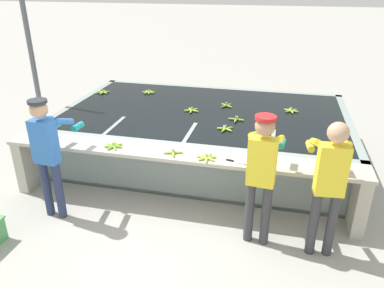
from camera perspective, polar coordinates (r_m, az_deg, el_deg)
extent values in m
plane|color=#A3A099|center=(5.30, -2.81, -10.74)|extent=(80.00, 80.00, 0.00)
cube|color=gray|center=(6.96, 1.72, -1.32)|extent=(4.97, 3.09, 0.06)
cube|color=gray|center=(5.49, -1.43, -4.09)|extent=(4.97, 0.12, 0.86)
cube|color=gray|center=(8.16, 3.91, 5.62)|extent=(4.97, 0.12, 0.86)
cube|color=gray|center=(7.63, -16.41, 3.28)|extent=(0.12, 3.09, 0.86)
cube|color=gray|center=(6.78, 22.26, -0.25)|extent=(0.12, 3.09, 0.86)
cube|color=black|center=(6.79, 1.76, 1.93)|extent=(4.73, 2.85, 0.79)
cube|color=gray|center=(6.27, -11.39, -0.81)|extent=(0.06, 0.80, 0.86)
cube|color=gray|center=(5.89, -0.29, -2.02)|extent=(0.06, 0.80, 0.86)
cube|color=gray|center=(5.75, 11.86, -3.26)|extent=(0.06, 0.80, 0.86)
cube|color=#B7B2A3|center=(5.06, -2.30, -1.56)|extent=(4.97, 0.45, 0.05)
cube|color=#B7B2A3|center=(6.28, -23.74, -2.74)|extent=(0.16, 0.41, 0.81)
cube|color=#B7B2A3|center=(5.24, 24.14, -8.32)|extent=(0.16, 0.41, 0.81)
cylinder|color=navy|center=(5.46, -21.27, -6.30)|extent=(0.11, 0.11, 0.82)
cylinder|color=navy|center=(5.35, -19.60, -6.72)|extent=(0.11, 0.11, 0.82)
cube|color=blue|center=(5.10, -21.58, 0.31)|extent=(0.33, 0.20, 0.58)
sphere|color=tan|center=(4.95, -22.34, 4.89)|extent=(0.22, 0.22, 0.22)
cylinder|color=#282D33|center=(4.92, -22.53, 6.00)|extent=(0.23, 0.23, 0.04)
cylinder|color=blue|center=(5.30, -21.59, 3.62)|extent=(0.11, 0.32, 0.18)
cylinder|color=teal|center=(5.53, -19.74, 2.92)|extent=(0.10, 0.21, 0.08)
cylinder|color=blue|center=(5.11, -18.81, 3.28)|extent=(0.11, 0.32, 0.18)
cylinder|color=teal|center=(5.35, -17.02, 2.57)|extent=(0.10, 0.21, 0.08)
cylinder|color=#38383D|center=(4.69, 8.73, -10.17)|extent=(0.11, 0.11, 0.82)
cylinder|color=#38383D|center=(4.67, 11.17, -10.55)|extent=(0.11, 0.11, 0.82)
cube|color=yellow|center=(4.32, 10.61, -2.68)|extent=(0.34, 0.20, 0.58)
sphere|color=tan|center=(4.14, 11.07, 2.65)|extent=(0.22, 0.22, 0.22)
cylinder|color=red|center=(4.11, 11.18, 3.96)|extent=(0.23, 0.23, 0.04)
cylinder|color=yellow|center=(4.48, 9.32, 1.34)|extent=(0.11, 0.32, 0.18)
cylinder|color=teal|center=(4.77, 9.74, 0.62)|extent=(0.10, 0.21, 0.08)
cylinder|color=yellow|center=(4.44, 13.37, 0.79)|extent=(0.11, 0.32, 0.18)
cylinder|color=teal|center=(4.74, 13.54, 0.10)|extent=(0.10, 0.21, 0.08)
cylinder|color=#38383D|center=(4.65, 18.01, -11.44)|extent=(0.11, 0.11, 0.83)
cylinder|color=#38383D|center=(4.70, 20.45, -11.47)|extent=(0.11, 0.11, 0.83)
cube|color=yellow|center=(4.31, 20.52, -3.73)|extent=(0.34, 0.20, 0.59)
sphere|color=tan|center=(4.14, 21.40, 1.63)|extent=(0.23, 0.23, 0.23)
cylinder|color=yellow|center=(4.41, 18.28, 0.28)|extent=(0.11, 0.32, 0.18)
cylinder|color=gold|center=(4.70, 17.55, -0.32)|extent=(0.10, 0.21, 0.08)
cylinder|color=yellow|center=(4.49, 22.29, 0.05)|extent=(0.11, 0.32, 0.18)
cylinder|color=gold|center=(4.77, 21.32, -0.53)|extent=(0.10, 0.21, 0.08)
ellipsoid|color=#93BC3D|center=(6.60, -0.50, 5.15)|extent=(0.17, 0.09, 0.04)
ellipsoid|color=#93BC3D|center=(6.56, -0.13, 5.01)|extent=(0.04, 0.17, 0.04)
ellipsoid|color=#93BC3D|center=(6.58, 0.39, 5.08)|extent=(0.17, 0.09, 0.04)
ellipsoid|color=#93BC3D|center=(6.64, 0.33, 5.26)|extent=(0.13, 0.16, 0.04)
ellipsoid|color=#93BC3D|center=(6.65, -0.21, 5.31)|extent=(0.13, 0.16, 0.04)
cylinder|color=tan|center=(6.59, -0.03, 5.45)|extent=(0.03, 0.03, 0.04)
ellipsoid|color=#8CB738|center=(6.87, 14.78, 5.09)|extent=(0.07, 0.17, 0.04)
ellipsoid|color=#8CB738|center=(6.83, 14.44, 5.03)|extent=(0.17, 0.09, 0.04)
ellipsoid|color=#8CB738|center=(6.78, 14.54, 4.87)|extent=(0.15, 0.14, 0.04)
ellipsoid|color=#8CB738|center=(6.76, 14.98, 4.78)|extent=(0.07, 0.17, 0.04)
ellipsoid|color=#8CB738|center=(6.80, 15.32, 4.85)|extent=(0.17, 0.09, 0.04)
ellipsoid|color=#8CB738|center=(6.85, 15.22, 5.00)|extent=(0.15, 0.14, 0.04)
cylinder|color=tan|center=(6.80, 14.91, 5.22)|extent=(0.03, 0.03, 0.04)
ellipsoid|color=#75A333|center=(6.92, 5.60, 5.96)|extent=(0.13, 0.16, 0.04)
ellipsoid|color=#75A333|center=(6.92, 4.95, 5.98)|extent=(0.16, 0.13, 0.04)
ellipsoid|color=#75A333|center=(6.85, 4.96, 5.78)|extent=(0.13, 0.16, 0.04)
ellipsoid|color=#75A333|center=(6.85, 5.61, 5.76)|extent=(0.16, 0.13, 0.04)
cylinder|color=tan|center=(6.88, 5.29, 6.15)|extent=(0.03, 0.03, 0.04)
ellipsoid|color=#7FAD33|center=(5.87, 5.01, 2.54)|extent=(0.10, 0.17, 0.04)
ellipsoid|color=#7FAD33|center=(5.82, 4.59, 2.38)|extent=(0.17, 0.05, 0.04)
ellipsoid|color=#7FAD33|center=(5.77, 4.91, 2.16)|extent=(0.08, 0.17, 0.04)
ellipsoid|color=#7FAD33|center=(5.79, 5.53, 2.19)|extent=(0.16, 0.12, 0.04)
ellipsoid|color=#7FAD33|center=(5.85, 5.59, 2.42)|extent=(0.15, 0.14, 0.04)
cylinder|color=tan|center=(5.81, 5.14, 2.66)|extent=(0.03, 0.03, 0.04)
ellipsoid|color=#75A333|center=(6.21, 7.27, 3.69)|extent=(0.17, 0.05, 0.04)
ellipsoid|color=#75A333|center=(6.27, 6.89, 3.91)|extent=(0.05, 0.17, 0.04)
ellipsoid|color=#75A333|center=(6.23, 6.28, 3.81)|extent=(0.17, 0.05, 0.04)
ellipsoid|color=#75A333|center=(6.17, 6.66, 3.58)|extent=(0.05, 0.17, 0.04)
cylinder|color=tan|center=(6.21, 6.79, 4.05)|extent=(0.03, 0.03, 0.04)
ellipsoid|color=#93BC3D|center=(7.83, -13.56, 7.57)|extent=(0.04, 0.17, 0.04)
ellipsoid|color=#93BC3D|center=(7.83, -13.16, 7.62)|extent=(0.17, 0.11, 0.04)
ellipsoid|color=#93BC3D|center=(7.88, -13.00, 7.74)|extent=(0.16, 0.12, 0.04)
ellipsoid|color=#93BC3D|center=(7.92, -13.24, 7.80)|extent=(0.04, 0.17, 0.04)
ellipsoid|color=#93BC3D|center=(7.92, -13.64, 7.75)|extent=(0.17, 0.11, 0.04)
ellipsoid|color=#93BC3D|center=(7.87, -13.80, 7.64)|extent=(0.16, 0.12, 0.04)
cylinder|color=tan|center=(7.87, -13.42, 7.93)|extent=(0.03, 0.03, 0.04)
ellipsoid|color=#8CB738|center=(7.69, -6.28, 7.80)|extent=(0.17, 0.08, 0.04)
ellipsoid|color=#8CB738|center=(7.73, -6.22, 7.90)|extent=(0.16, 0.13, 0.04)
ellipsoid|color=#8CB738|center=(7.77, -6.45, 7.97)|extent=(0.05, 0.17, 0.04)
ellipsoid|color=#8CB738|center=(7.77, -6.81, 7.95)|extent=(0.15, 0.14, 0.04)
ellipsoid|color=#8CB738|center=(7.73, -7.02, 7.86)|extent=(0.17, 0.06, 0.04)
ellipsoid|color=#8CB738|center=(7.69, -6.92, 7.76)|extent=(0.11, 0.17, 0.04)
ellipsoid|color=#8CB738|center=(7.67, -6.59, 7.74)|extent=(0.10, 0.17, 0.04)
cylinder|color=tan|center=(7.71, -6.62, 8.11)|extent=(0.03, 0.03, 0.04)
ellipsoid|color=#8CB738|center=(4.96, -2.87, -1.59)|extent=(0.09, 0.17, 0.04)
ellipsoid|color=#8CB738|center=(5.01, -2.26, -1.30)|extent=(0.17, 0.09, 0.04)
ellipsoid|color=#8CB738|center=(5.06, -2.90, -1.05)|extent=(0.09, 0.17, 0.04)
ellipsoid|color=#8CB738|center=(5.01, -3.51, -1.33)|extent=(0.17, 0.09, 0.04)
cylinder|color=tan|center=(5.00, -2.89, -0.95)|extent=(0.03, 0.03, 0.04)
ellipsoid|color=#7FAD33|center=(5.27, -12.25, -0.53)|extent=(0.08, 0.17, 0.04)
ellipsoid|color=#7FAD33|center=(5.26, -11.74, -0.54)|extent=(0.13, 0.16, 0.04)
ellipsoid|color=#7FAD33|center=(5.28, -11.34, -0.37)|extent=(0.17, 0.04, 0.04)
ellipsoid|color=#7FAD33|center=(5.33, -11.34, -0.16)|extent=(0.14, 0.15, 0.04)
ellipsoid|color=#7FAD33|center=(5.36, -11.74, -0.06)|extent=(0.07, 0.17, 0.04)
ellipsoid|color=#7FAD33|center=(5.35, -12.24, -0.15)|extent=(0.17, 0.11, 0.04)
ellipsoid|color=#7FAD33|center=(5.31, -12.46, -0.35)|extent=(0.17, 0.10, 0.04)
cylinder|color=tan|center=(5.29, -11.91, 0.04)|extent=(0.03, 0.03, 0.04)
ellipsoid|color=#9EC642|center=(4.92, 2.00, -1.81)|extent=(0.12, 0.16, 0.04)
ellipsoid|color=#9EC642|center=(4.89, 1.62, -1.98)|extent=(0.17, 0.05, 0.04)
ellipsoid|color=#9EC642|center=(4.85, 1.71, -2.23)|extent=(0.14, 0.15, 0.04)
ellipsoid|color=#9EC642|center=(4.83, 2.21, -2.36)|extent=(0.06, 0.17, 0.04)
ellipsoid|color=#9EC642|center=(4.84, 2.73, -2.27)|extent=(0.16, 0.12, 0.04)
ellipsoid|color=#9EC642|center=(4.88, 2.88, -2.03)|extent=(0.17, 0.09, 0.04)
ellipsoid|color=#9EC642|center=(4.92, 2.55, -1.83)|extent=(0.09, 0.17, 0.04)
cylinder|color=tan|center=(4.86, 2.25, -1.70)|extent=(0.03, 0.03, 0.04)
cube|color=silver|center=(4.79, 8.02, -2.96)|extent=(0.20, 0.08, 0.00)
cube|color=black|center=(4.84, 5.79, -2.48)|extent=(0.10, 0.05, 0.02)
cylinder|color=slate|center=(7.45, -23.09, 11.27)|extent=(0.09, 0.09, 3.20)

